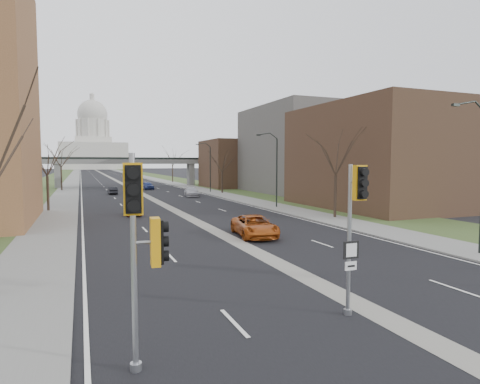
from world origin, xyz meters
TOP-DOWN VIEW (x-y plane):
  - ground at (0.00, 0.00)m, footprint 700.00×700.00m
  - road_surface at (0.00, 150.00)m, footprint 20.00×600.00m
  - median_strip at (0.00, 150.00)m, footprint 1.20×600.00m
  - sidewalk_right at (12.00, 150.00)m, footprint 4.00×600.00m
  - sidewalk_left at (-12.00, 150.00)m, footprint 4.00×600.00m
  - grass_verge_right at (18.00, 150.00)m, footprint 8.00×600.00m
  - grass_verge_left at (-18.00, 150.00)m, footprint 8.00×600.00m
  - commercial_block_near at (24.00, 28.00)m, footprint 16.00×20.00m
  - commercial_block_mid at (28.00, 52.00)m, footprint 18.00×22.00m
  - commercial_block_far at (22.00, 70.00)m, footprint 14.00×14.00m
  - pedestrian_bridge at (0.00, 80.00)m, footprint 34.00×3.00m
  - capitol at (0.00, 320.00)m, footprint 48.00×42.00m
  - streetlight_near at (10.99, 6.00)m, footprint 2.61×0.20m
  - streetlight_mid at (10.99, 32.00)m, footprint 2.61×0.20m
  - streetlight_far at (10.99, 58.00)m, footprint 2.61×0.20m
  - tree_left_b at (-13.00, 38.00)m, footprint 6.75×6.75m
  - tree_left_c at (-13.00, 72.00)m, footprint 7.65×7.65m
  - tree_right_a at (13.00, 22.00)m, footprint 7.20×7.20m
  - tree_right_b at (13.00, 55.00)m, footprint 6.30×6.30m
  - tree_right_c at (13.00, 95.00)m, footprint 7.65×7.65m
  - signal_pole_left at (-8.25, -0.13)m, footprint 1.07×0.97m
  - signal_pole_median at (-1.01, 0.94)m, footprint 0.61×0.86m
  - car_left_near at (-4.76, 31.37)m, footprint 1.56×3.78m
  - car_left_far at (-4.73, 60.06)m, footprint 1.46×3.85m
  - car_right_near at (2.00, 16.20)m, footprint 3.22×5.75m
  - car_right_mid at (6.50, 50.96)m, footprint 2.67×5.18m
  - car_right_far at (2.58, 70.13)m, footprint 2.29×4.69m

SIDE VIEW (x-z plane):
  - ground at x=0.00m, z-range 0.00..0.00m
  - median_strip at x=0.00m, z-range -0.01..0.01m
  - road_surface at x=0.00m, z-range 0.00..0.01m
  - grass_verge_right at x=18.00m, z-range 0.00..0.10m
  - grass_verge_left at x=-18.00m, z-range 0.00..0.10m
  - sidewalk_right at x=12.00m, z-range 0.00..0.12m
  - sidewalk_left at x=-12.00m, z-range 0.00..0.12m
  - car_left_far at x=-4.73m, z-range 0.00..1.25m
  - car_left_near at x=-4.76m, z-range 0.00..1.28m
  - car_right_mid at x=6.50m, z-range 0.00..1.44m
  - car_right_near at x=2.00m, z-range 0.00..1.52m
  - car_right_far at x=2.58m, z-range 0.00..1.54m
  - signal_pole_left at x=-8.25m, z-range 0.87..6.47m
  - signal_pole_median at x=-1.01m, z-range 1.04..6.34m
  - pedestrian_bridge at x=0.00m, z-range 1.62..8.07m
  - commercial_block_far at x=22.00m, z-range 0.00..10.00m
  - tree_right_b at x=13.00m, z-range 1.71..9.93m
  - commercial_block_near at x=24.00m, z-range 0.00..12.00m
  - tree_left_b at x=-13.00m, z-range 1.82..10.63m
  - tree_right_a at x=13.00m, z-range 1.94..11.34m
  - streetlight_near at x=10.99m, z-range 2.60..11.30m
  - streetlight_mid at x=10.99m, z-range 2.60..11.30m
  - streetlight_far at x=10.99m, z-range 2.60..11.30m
  - tree_left_c at x=-13.00m, z-range 2.05..12.04m
  - tree_right_c at x=13.00m, z-range 2.05..12.04m
  - commercial_block_mid at x=28.00m, z-range 0.00..15.00m
  - capitol at x=0.00m, z-range -9.28..46.47m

